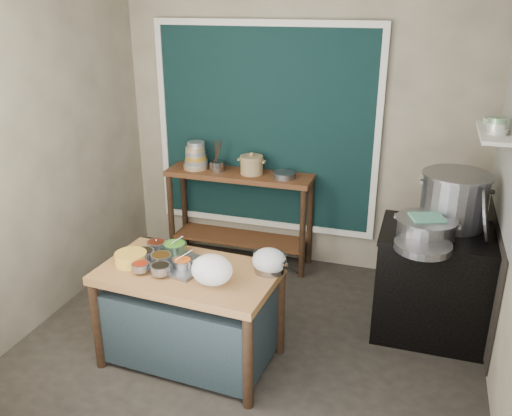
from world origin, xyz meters
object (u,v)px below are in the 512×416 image
(prep_table, at_px, (190,316))
(back_counter, at_px, (240,217))
(stove_block, at_px, (436,285))
(saucepan, at_px, (269,263))
(utensil_cup, at_px, (218,166))
(yellow_basin, at_px, (131,258))
(ceramic_crock, at_px, (252,166))
(steamer, at_px, (426,228))
(condiment_tray, at_px, (173,262))
(stock_pot, at_px, (454,199))

(prep_table, height_order, back_counter, back_counter)
(prep_table, distance_m, stove_block, 1.94)
(saucepan, xyz_separation_m, utensil_cup, (-0.97, 1.50, 0.18))
(prep_table, xyz_separation_m, yellow_basin, (-0.43, -0.04, 0.42))
(ceramic_crock, relative_size, steamer, 0.51)
(back_counter, bearing_deg, stove_block, -21.02)
(saucepan, bearing_deg, utensil_cup, 146.50)
(stove_block, xyz_separation_m, yellow_basin, (-2.13, -0.97, 0.37))
(condiment_tray, distance_m, utensil_cup, 1.64)
(prep_table, distance_m, saucepan, 0.72)
(condiment_tray, distance_m, yellow_basin, 0.31)
(yellow_basin, xyz_separation_m, utensil_cup, (0.01, 1.70, 0.20))
(stove_block, xyz_separation_m, utensil_cup, (-2.12, 0.73, 0.57))
(yellow_basin, xyz_separation_m, stock_pot, (2.19, 1.15, 0.30))
(yellow_basin, bearing_deg, ceramic_crock, 78.07)
(ceramic_crock, distance_m, steamer, 1.85)
(utensil_cup, bearing_deg, stock_pot, -14.16)
(prep_table, height_order, stock_pot, stock_pot)
(stove_block, relative_size, condiment_tray, 1.77)
(back_counter, xyz_separation_m, saucepan, (0.75, -1.50, 0.34))
(condiment_tray, bearing_deg, utensil_cup, 100.03)
(ceramic_crock, bearing_deg, prep_table, -87.54)
(saucepan, xyz_separation_m, ceramic_crock, (-0.62, 1.50, 0.22))
(stock_pot, height_order, steamer, stock_pot)
(saucepan, xyz_separation_m, steamer, (1.02, 0.64, 0.14))
(back_counter, relative_size, condiment_tray, 2.86)
(saucepan, height_order, ceramic_crock, ceramic_crock)
(stove_block, xyz_separation_m, saucepan, (-1.15, -0.77, 0.39))
(saucepan, height_order, stock_pot, stock_pot)
(prep_table, bearing_deg, utensil_cup, 107.89)
(ceramic_crock, bearing_deg, utensil_cup, 180.00)
(back_counter, relative_size, steamer, 3.18)
(utensil_cup, bearing_deg, yellow_basin, -90.20)
(saucepan, relative_size, stock_pot, 0.43)
(prep_table, bearing_deg, yellow_basin, -171.71)
(yellow_basin, relative_size, steamer, 0.50)
(back_counter, distance_m, ceramic_crock, 0.57)
(yellow_basin, distance_m, steamer, 2.18)
(stock_pot, relative_size, steamer, 1.18)
(prep_table, distance_m, ceramic_crock, 1.79)
(stove_block, height_order, ceramic_crock, ceramic_crock)
(stove_block, distance_m, condiment_tray, 2.07)
(prep_table, bearing_deg, back_counter, 100.41)
(steamer, bearing_deg, yellow_basin, -157.22)
(saucepan, bearing_deg, prep_table, -140.06)
(back_counter, xyz_separation_m, steamer, (1.77, -0.86, 0.48))
(prep_table, height_order, yellow_basin, yellow_basin)
(back_counter, relative_size, saucepan, 6.27)
(stove_block, bearing_deg, prep_table, -151.24)
(stock_pot, bearing_deg, yellow_basin, -152.38)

